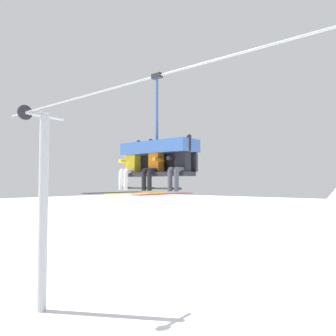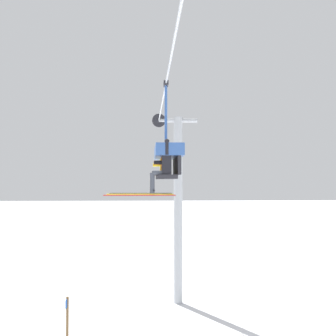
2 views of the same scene
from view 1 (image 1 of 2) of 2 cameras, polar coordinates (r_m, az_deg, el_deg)
lift_tower_near at (r=13.63m, az=-20.98°, el=-5.91°), size 0.36×1.88×7.80m
lift_cable at (r=7.00m, az=15.66°, el=19.51°), size 20.45×0.05×0.05m
chairlift_chair at (r=8.02m, az=-1.62°, el=2.58°), size 2.01×0.74×2.83m
skier_yellow at (r=8.39m, az=-6.66°, el=0.42°), size 0.48×1.70×1.34m
skier_orange at (r=7.85m, az=-2.66°, el=0.61°), size 0.48×1.70×1.34m
skier_black at (r=7.33m, az=1.99°, el=0.83°), size 0.48×1.70×1.34m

